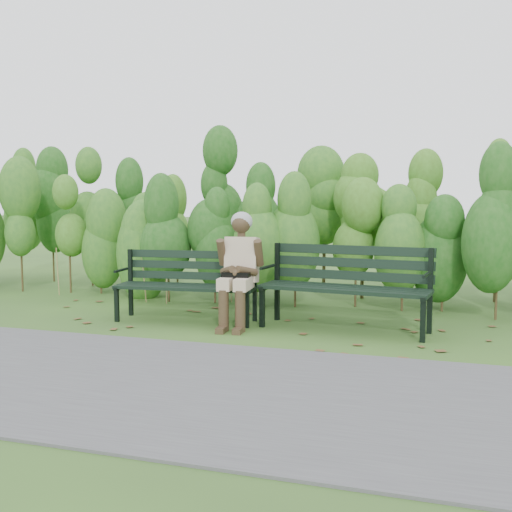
% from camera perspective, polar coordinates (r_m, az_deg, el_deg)
% --- Properties ---
extents(ground, '(80.00, 80.00, 0.00)m').
position_cam_1_polar(ground, '(6.70, -0.91, -6.67)').
color(ground, '#314B23').
extents(footpath, '(60.00, 2.50, 0.01)m').
position_cam_1_polar(footpath, '(4.73, -9.56, -11.82)').
color(footpath, '#474749').
rests_on(footpath, ground).
extents(hedge_band, '(11.04, 1.67, 2.42)m').
position_cam_1_polar(hedge_band, '(8.34, 3.14, 4.40)').
color(hedge_band, '#47381E').
rests_on(hedge_band, ground).
extents(leaf_litter, '(6.00, 2.29, 0.01)m').
position_cam_1_polar(leaf_litter, '(6.35, 2.61, -7.31)').
color(leaf_litter, brown).
rests_on(leaf_litter, ground).
extents(bench_left, '(1.65, 0.66, 0.81)m').
position_cam_1_polar(bench_left, '(6.99, -6.48, -2.24)').
color(bench_left, black).
rests_on(bench_left, ground).
extents(bench_right, '(1.86, 0.80, 0.90)m').
position_cam_1_polar(bench_right, '(6.55, 8.63, -2.28)').
color(bench_right, black).
rests_on(bench_right, ground).
extents(seated_woman, '(0.53, 0.78, 1.27)m').
position_cam_1_polar(seated_woman, '(6.62, -1.63, -0.66)').
color(seated_woman, '#B89D8E').
rests_on(seated_woman, ground).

